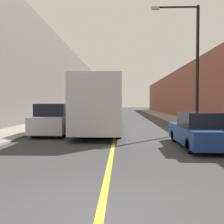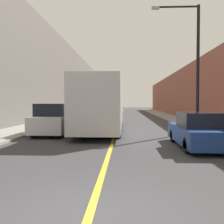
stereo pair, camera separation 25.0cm
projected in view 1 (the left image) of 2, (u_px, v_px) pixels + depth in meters
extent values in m
plane|color=#38383A|center=(99.00, 219.00, 4.34)|extent=(200.00, 200.00, 0.00)
cube|color=gray|center=(70.00, 117.00, 34.53)|extent=(2.87, 72.00, 0.12)
cube|color=gray|center=(168.00, 117.00, 34.06)|extent=(2.87, 72.00, 0.12)
cube|color=#66605B|center=(44.00, 77.00, 34.46)|extent=(4.00, 72.00, 10.68)
cube|color=brown|center=(195.00, 93.00, 33.83)|extent=(4.00, 72.00, 6.38)
cube|color=gold|center=(119.00, 117.00, 34.30)|extent=(0.16, 72.00, 0.01)
cube|color=silver|center=(103.00, 104.00, 17.77)|extent=(2.60, 11.48, 3.05)
cube|color=black|center=(94.00, 93.00, 12.05)|extent=(2.21, 0.04, 1.37)
cylinder|color=black|center=(79.00, 128.00, 14.30)|extent=(0.57, 1.09, 1.09)
cylinder|color=black|center=(116.00, 128.00, 14.23)|extent=(0.57, 1.09, 1.09)
cylinder|color=black|center=(93.00, 120.00, 21.41)|extent=(0.57, 1.09, 1.09)
cylinder|color=black|center=(118.00, 120.00, 21.34)|extent=(0.57, 1.09, 1.09)
cube|color=silver|center=(55.00, 123.00, 15.96)|extent=(1.92, 4.86, 0.95)
cube|color=black|center=(54.00, 110.00, 15.69)|extent=(1.69, 2.67, 0.71)
cube|color=black|center=(44.00, 124.00, 13.56)|extent=(1.63, 0.04, 0.43)
cylinder|color=black|center=(35.00, 131.00, 14.50)|extent=(0.42, 0.68, 0.68)
cylinder|color=black|center=(62.00, 131.00, 14.45)|extent=(0.42, 0.68, 0.68)
cylinder|color=black|center=(50.00, 126.00, 17.51)|extent=(0.42, 0.68, 0.68)
cylinder|color=black|center=(72.00, 126.00, 17.45)|extent=(0.42, 0.68, 0.68)
cube|color=navy|center=(199.00, 134.00, 11.43)|extent=(1.76, 4.79, 0.72)
cube|color=black|center=(201.00, 120.00, 11.17)|extent=(1.55, 2.16, 0.61)
cube|color=black|center=(219.00, 139.00, 9.06)|extent=(1.50, 0.04, 0.32)
cylinder|color=black|center=(192.00, 145.00, 9.98)|extent=(0.39, 0.62, 0.62)
cylinder|color=black|center=(176.00, 135.00, 12.95)|extent=(0.39, 0.62, 0.62)
cylinder|color=black|center=(204.00, 136.00, 12.90)|extent=(0.39, 0.62, 0.62)
cylinder|color=black|center=(197.00, 68.00, 17.00)|extent=(0.20, 0.20, 8.09)
cylinder|color=black|center=(177.00, 7.00, 16.91)|extent=(2.75, 0.12, 0.12)
cube|color=#999993|center=(155.00, 8.00, 16.96)|extent=(0.50, 0.24, 0.16)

